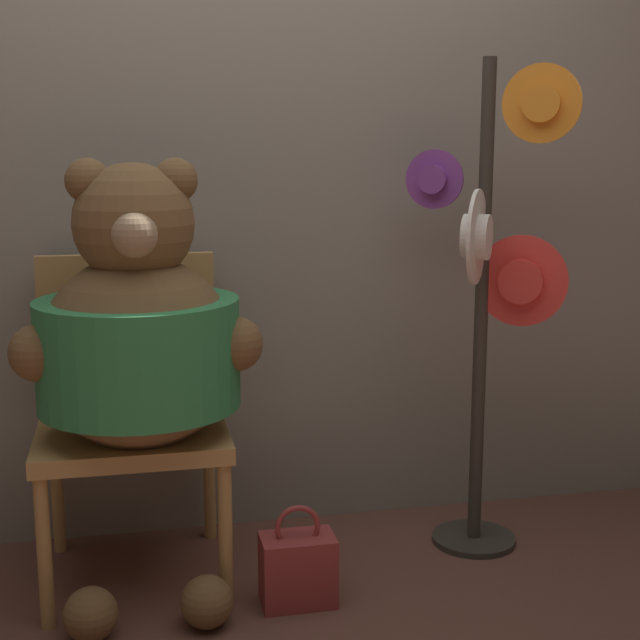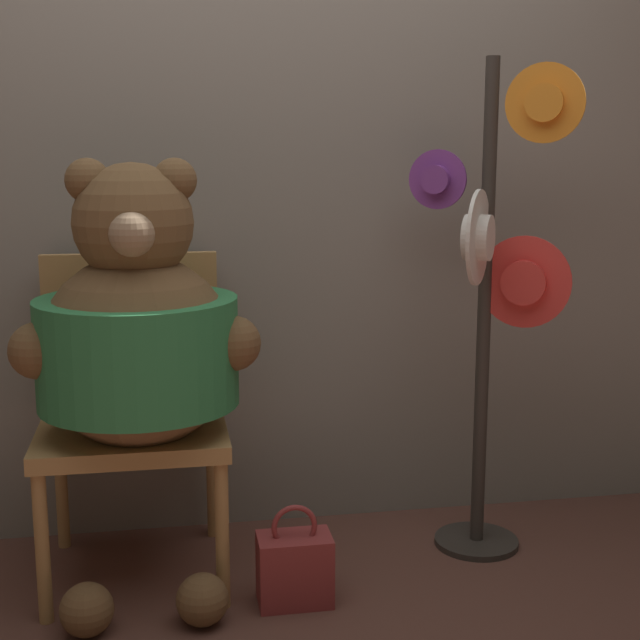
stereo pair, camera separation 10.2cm
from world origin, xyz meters
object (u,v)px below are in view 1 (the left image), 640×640
at_px(chair, 131,403).
at_px(handbag_on_ground, 298,568).
at_px(hat_display_rack, 490,286).
at_px(teddy_bear, 138,340).

bearing_deg(chair, handbag_on_ground, -37.75).
bearing_deg(hat_display_rack, teddy_bear, -176.25).
bearing_deg(chair, teddy_bear, -81.41).
height_order(chair, hat_display_rack, hat_display_rack).
bearing_deg(hat_display_rack, chair, 174.48).
relative_size(teddy_bear, hat_display_rack, 0.81).
height_order(teddy_bear, hat_display_rack, hat_display_rack).
bearing_deg(teddy_bear, chair, 98.59).
relative_size(chair, handbag_on_ground, 3.23).
relative_size(hat_display_rack, handbag_on_ground, 5.24).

